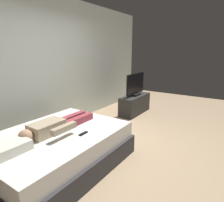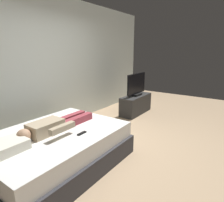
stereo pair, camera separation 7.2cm
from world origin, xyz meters
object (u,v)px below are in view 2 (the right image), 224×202
object	(u,v)px
remote	(82,133)
person	(54,126)
pillow	(4,147)
tv	(136,85)
tv_stand	(136,104)
bed	(56,149)

from	to	relation	value
remote	person	bearing A→B (deg)	110.47
pillow	tv	xyz separation A→B (m)	(3.61, 0.23, 0.18)
pillow	tv_stand	size ratio (longest dim) A/B	0.44
remote	tv	distance (m)	2.80
person	tv_stand	size ratio (longest dim) A/B	1.15
tv	bed	bearing A→B (deg)	-175.51
remote	tv_stand	size ratio (longest dim) A/B	0.14
pillow	tv	world-z (taller)	tv
pillow	tv_stand	bearing A→B (deg)	3.62
person	pillow	bearing A→B (deg)	-177.63
bed	pillow	xyz separation A→B (m)	(-0.70, 0.00, 0.34)
pillow	tv	bearing A→B (deg)	3.62
pillow	remote	world-z (taller)	pillow
bed	tv	world-z (taller)	tv
pillow	remote	size ratio (longest dim) A/B	3.20
pillow	person	bearing A→B (deg)	2.37
bed	remote	world-z (taller)	remote
person	remote	distance (m)	0.44
remote	tv	world-z (taller)	tv
person	bed	bearing A→B (deg)	-133.49
bed	person	bearing A→B (deg)	46.51
bed	tv	bearing A→B (deg)	4.49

